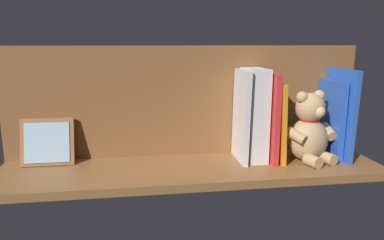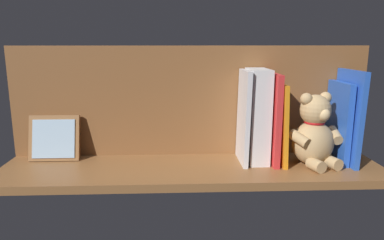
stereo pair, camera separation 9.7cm
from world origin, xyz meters
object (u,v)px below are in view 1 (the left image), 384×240
Objects in this scene: dictionary_thick_white at (254,115)px; picture_frame_leaning at (47,142)px; book_0 at (339,114)px; teddy_bear at (309,130)px.

picture_frame_leaning is (58.38, -3.49, -6.84)cm from dictionary_thick_white.
teddy_bear is at bearing 11.96° from book_0.
teddy_bear is (10.17, 2.15, -4.16)cm from book_0.
dictionary_thick_white is at bearing -32.61° from teddy_bear.
dictionary_thick_white is 58.88cm from picture_frame_leaning.
teddy_bear is 1.42× the size of picture_frame_leaning.
picture_frame_leaning is at bearing -23.76° from teddy_bear.
picture_frame_leaning is at bearing -3.42° from dictionary_thick_white.
teddy_bear is at bearing 165.35° from dictionary_thick_white.
book_0 is 1.29× the size of teddy_bear.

